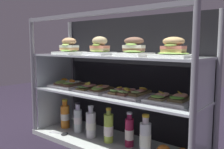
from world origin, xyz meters
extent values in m
cube|color=black|center=(0.00, 0.00, -0.01)|extent=(6.00, 6.00, 0.02)
cube|color=#B7C1B9|center=(0.00, 0.00, 0.02)|extent=(1.26, 0.41, 0.03)
cylinder|color=gray|center=(-0.62, -0.19, 0.44)|extent=(0.03, 0.03, 0.88)
cylinder|color=gray|center=(0.62, -0.19, 0.44)|extent=(0.03, 0.03, 0.88)
cylinder|color=gray|center=(-0.62, 0.19, 0.44)|extent=(0.03, 0.03, 0.88)
cylinder|color=gray|center=(0.62, 0.19, 0.44)|extent=(0.03, 0.03, 0.88)
cube|color=gray|center=(0.00, -0.19, 0.86)|extent=(1.23, 0.03, 0.03)
cube|color=black|center=(0.00, 0.20, 0.46)|extent=(1.20, 0.01, 0.85)
cube|color=silver|center=(-0.60, 0.00, 0.19)|extent=(0.01, 0.34, 0.32)
cube|color=silver|center=(0.60, 0.00, 0.19)|extent=(0.01, 0.34, 0.32)
cube|color=silver|center=(0.00, 0.00, 0.36)|extent=(1.22, 0.36, 0.01)
cube|color=silver|center=(-0.60, 0.00, 0.49)|extent=(0.01, 0.34, 0.24)
cube|color=silver|center=(0.60, 0.00, 0.49)|extent=(0.01, 0.34, 0.24)
cube|color=silver|center=(0.00, 0.00, 0.61)|extent=(1.22, 0.36, 0.01)
cube|color=white|center=(-0.41, -0.01, 0.63)|extent=(0.19, 0.19, 0.02)
ellipsoid|color=#75AC41|center=(-0.41, -0.01, 0.64)|extent=(0.14, 0.12, 0.02)
cube|color=#DEAB70|center=(-0.41, -0.01, 0.65)|extent=(0.13, 0.08, 0.02)
cube|color=silver|center=(-0.41, -0.01, 0.67)|extent=(0.13, 0.09, 0.02)
ellipsoid|color=#A7D15E|center=(-0.41, -0.04, 0.69)|extent=(0.08, 0.03, 0.02)
ellipsoid|color=tan|center=(-0.41, -0.01, 0.71)|extent=(0.13, 0.09, 0.06)
cube|color=white|center=(-0.15, 0.04, 0.63)|extent=(0.17, 0.17, 0.02)
ellipsoid|color=olive|center=(-0.15, 0.04, 0.64)|extent=(0.14, 0.12, 0.01)
cube|color=#D7C289|center=(-0.15, 0.04, 0.65)|extent=(0.12, 0.09, 0.02)
cube|color=#E68965|center=(-0.15, 0.04, 0.67)|extent=(0.12, 0.10, 0.02)
ellipsoid|color=#76A03A|center=(-0.15, 0.01, 0.68)|extent=(0.07, 0.04, 0.01)
ellipsoid|color=tan|center=(-0.15, 0.04, 0.71)|extent=(0.12, 0.10, 0.06)
cube|color=white|center=(0.14, 0.05, 0.63)|extent=(0.20, 0.20, 0.02)
ellipsoid|color=#7CA549|center=(0.14, 0.05, 0.64)|extent=(0.14, 0.12, 0.02)
cube|color=#8C624B|center=(0.14, 0.05, 0.65)|extent=(0.14, 0.09, 0.02)
cube|color=beige|center=(0.14, 0.05, 0.67)|extent=(0.14, 0.10, 0.02)
ellipsoid|color=#97D359|center=(0.14, 0.02, 0.69)|extent=(0.08, 0.04, 0.01)
ellipsoid|color=brown|center=(0.14, 0.05, 0.71)|extent=(0.14, 0.10, 0.05)
cube|color=white|center=(0.41, 0.03, 0.62)|extent=(0.21, 0.21, 0.01)
ellipsoid|color=#88B950|center=(0.41, 0.03, 0.64)|extent=(0.17, 0.15, 0.01)
cube|color=#DEB773|center=(0.41, 0.03, 0.65)|extent=(0.12, 0.09, 0.02)
cube|color=#E07C67|center=(0.41, 0.03, 0.67)|extent=(0.13, 0.10, 0.02)
ellipsoid|color=olive|center=(0.41, -0.01, 0.68)|extent=(0.07, 0.04, 0.02)
ellipsoid|color=tan|center=(0.41, 0.03, 0.70)|extent=(0.13, 0.10, 0.05)
cube|color=white|center=(-0.42, 0.00, 0.37)|extent=(0.25, 0.23, 0.02)
cube|color=brown|center=(-0.47, 0.01, 0.39)|extent=(0.09, 0.17, 0.02)
ellipsoid|color=#90B14A|center=(-0.47, -0.05, 0.40)|extent=(0.08, 0.09, 0.03)
ellipsoid|color=#E9EFC1|center=(-0.47, 0.01, 0.40)|extent=(0.07, 0.13, 0.01)
cylinder|color=orange|center=(-0.48, 0.00, 0.41)|extent=(0.06, 0.06, 0.02)
cube|color=brown|center=(-0.38, 0.00, 0.39)|extent=(0.09, 0.18, 0.02)
ellipsoid|color=#86B848|center=(-0.38, -0.05, 0.40)|extent=(0.09, 0.10, 0.02)
ellipsoid|color=white|center=(-0.38, 0.00, 0.41)|extent=(0.07, 0.14, 0.02)
cylinder|color=orange|center=(-0.37, -0.02, 0.42)|extent=(0.05, 0.05, 0.02)
cube|color=white|center=(-0.14, 0.00, 0.37)|extent=(0.25, 0.23, 0.01)
cube|color=brown|center=(-0.20, -0.01, 0.38)|extent=(0.09, 0.18, 0.01)
ellipsoid|color=#55823C|center=(-0.20, -0.07, 0.39)|extent=(0.10, 0.11, 0.04)
ellipsoid|color=#EE927D|center=(-0.20, -0.01, 0.40)|extent=(0.07, 0.14, 0.02)
cylinder|color=yellow|center=(-0.21, -0.02, 0.41)|extent=(0.06, 0.05, 0.03)
cube|color=brown|center=(-0.10, 0.01, 0.38)|extent=(0.09, 0.17, 0.01)
ellipsoid|color=#7CB143|center=(-0.10, -0.04, 0.40)|extent=(0.09, 0.10, 0.03)
ellipsoid|color=#ED9D7D|center=(-0.10, 0.01, 0.40)|extent=(0.07, 0.13, 0.02)
cylinder|color=yellow|center=(-0.09, -0.01, 0.41)|extent=(0.05, 0.05, 0.01)
cube|color=white|center=(0.13, 0.01, 0.37)|extent=(0.25, 0.23, 0.01)
cube|color=brown|center=(0.07, -0.01, 0.39)|extent=(0.06, 0.17, 0.01)
ellipsoid|color=#7CB853|center=(0.07, -0.06, 0.40)|extent=(0.06, 0.09, 0.04)
ellipsoid|color=#EAA486|center=(0.07, -0.01, 0.40)|extent=(0.05, 0.13, 0.02)
cylinder|color=yellow|center=(0.07, -0.01, 0.41)|extent=(0.05, 0.05, 0.02)
cube|color=brown|center=(0.14, 0.00, 0.39)|extent=(0.06, 0.17, 0.01)
ellipsoid|color=#8AB05A|center=(0.14, -0.06, 0.40)|extent=(0.07, 0.10, 0.03)
ellipsoid|color=#EC937F|center=(0.14, 0.00, 0.40)|extent=(0.05, 0.14, 0.02)
cylinder|color=yellow|center=(0.14, -0.02, 0.41)|extent=(0.05, 0.05, 0.02)
cube|color=brown|center=(0.20, 0.03, 0.39)|extent=(0.06, 0.18, 0.02)
ellipsoid|color=#9DB864|center=(0.20, -0.02, 0.40)|extent=(0.07, 0.10, 0.03)
ellipsoid|color=#E7A28E|center=(0.20, 0.03, 0.40)|extent=(0.05, 0.14, 0.02)
cylinder|color=yellow|center=(0.21, 0.05, 0.41)|extent=(0.06, 0.05, 0.03)
cube|color=white|center=(0.41, 0.02, 0.37)|extent=(0.25, 0.23, 0.02)
cube|color=brown|center=(0.36, 0.01, 0.39)|extent=(0.09, 0.16, 0.01)
ellipsoid|color=#7CB848|center=(0.36, -0.04, 0.40)|extent=(0.09, 0.09, 0.03)
ellipsoid|color=#DEA286|center=(0.36, 0.01, 0.40)|extent=(0.07, 0.13, 0.02)
cylinder|color=yellow|center=(0.36, 0.01, 0.41)|extent=(0.05, 0.05, 0.02)
cube|color=brown|center=(0.46, 0.03, 0.39)|extent=(0.09, 0.15, 0.02)
ellipsoid|color=#66B538|center=(0.46, -0.02, 0.40)|extent=(0.10, 0.10, 0.02)
ellipsoid|color=#F1A37E|center=(0.46, 0.03, 0.41)|extent=(0.07, 0.12, 0.02)
cylinder|color=yellow|center=(0.46, 0.03, 0.42)|extent=(0.05, 0.05, 0.02)
cylinder|color=orange|center=(-0.47, -0.01, 0.12)|extent=(0.07, 0.07, 0.17)
cylinder|color=white|center=(-0.47, -0.01, 0.12)|extent=(0.07, 0.07, 0.05)
cylinder|color=orange|center=(-0.47, -0.01, 0.23)|extent=(0.04, 0.04, 0.04)
cylinder|color=gold|center=(-0.47, -0.01, 0.25)|extent=(0.04, 0.04, 0.01)
cylinder|color=silver|center=(-0.32, -0.02, 0.12)|extent=(0.06, 0.06, 0.17)
cylinder|color=white|center=(-0.32, -0.02, 0.13)|extent=(0.06, 0.06, 0.05)
cylinder|color=white|center=(-0.32, -0.02, 0.23)|extent=(0.03, 0.03, 0.04)
cylinder|color=black|center=(-0.32, -0.02, 0.25)|extent=(0.04, 0.04, 0.01)
cylinder|color=silver|center=(-0.17, -0.03, 0.12)|extent=(0.07, 0.07, 0.18)
cylinder|color=white|center=(-0.17, -0.03, 0.12)|extent=(0.07, 0.07, 0.05)
cylinder|color=white|center=(-0.17, -0.03, 0.23)|extent=(0.03, 0.03, 0.03)
cylinder|color=white|center=(-0.17, -0.03, 0.25)|extent=(0.04, 0.04, 0.02)
cylinder|color=#B0D646|center=(-0.01, -0.02, 0.13)|extent=(0.06, 0.06, 0.19)
cylinder|color=white|center=(-0.01, -0.02, 0.11)|extent=(0.07, 0.07, 0.07)
cylinder|color=#B1CF4E|center=(-0.01, -0.02, 0.24)|extent=(0.03, 0.03, 0.03)
cylinder|color=gold|center=(-0.01, -0.02, 0.26)|extent=(0.03, 0.03, 0.01)
cylinder|color=#9A1D40|center=(0.14, 0.01, 0.12)|extent=(0.06, 0.06, 0.18)
cylinder|color=white|center=(0.14, 0.01, 0.11)|extent=(0.06, 0.06, 0.07)
cylinder|color=#921E45|center=(0.14, 0.01, 0.23)|extent=(0.03, 0.03, 0.03)
cylinder|color=silver|center=(0.14, 0.01, 0.25)|extent=(0.04, 0.04, 0.01)
cylinder|color=silver|center=(0.28, -0.03, 0.13)|extent=(0.07, 0.07, 0.19)
cylinder|color=silver|center=(0.28, -0.03, 0.12)|extent=(0.07, 0.07, 0.07)
cylinder|color=white|center=(0.28, -0.03, 0.24)|extent=(0.04, 0.04, 0.04)
cylinder|color=gold|center=(0.28, -0.03, 0.27)|extent=(0.04, 0.04, 0.01)
cube|color=silver|center=(-0.42, -0.14, 0.04)|extent=(0.10, 0.05, 0.00)
torus|color=black|center=(-0.35, -0.11, 0.04)|extent=(0.06, 0.06, 0.01)
cube|color=silver|center=(-0.43, -0.13, 0.04)|extent=(0.10, 0.02, 0.00)
torus|color=black|center=(-0.35, -0.13, 0.04)|extent=(0.05, 0.05, 0.01)
cylinder|color=silver|center=(-0.39, -0.13, 0.04)|extent=(0.01, 0.01, 0.01)
camera|label=1|loc=(1.01, -1.24, 0.68)|focal=39.41mm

